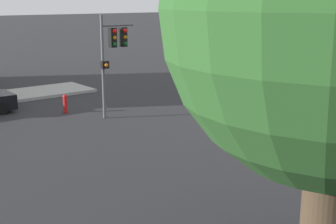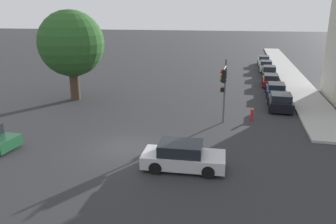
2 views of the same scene
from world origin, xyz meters
name	(u,v)px [view 1 (image 1 of 2)]	position (x,y,z in m)	size (l,w,h in m)	color
ground_plane	(285,120)	(0.00, 0.00, 0.00)	(300.00, 300.00, 0.00)	#28282B
traffic_signal	(113,47)	(5.52, 5.82, 3.31)	(0.55, 1.86, 4.80)	#515456
crossing_car_1	(250,89)	(3.98, -1.96, 0.68)	(4.47, 2.21, 1.45)	#B7B7BC
fire_hydrant	(65,103)	(7.71, 7.32, 0.49)	(0.22, 0.22, 0.92)	red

